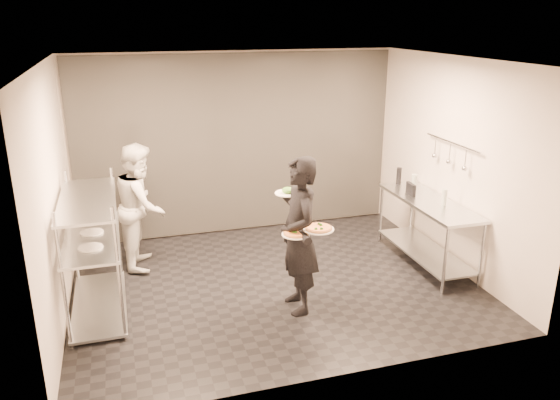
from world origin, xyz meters
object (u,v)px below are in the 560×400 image
object	(u,v)px
bottle_clear	(444,197)
bottle_dark	(399,176)
pass_rack	(93,248)
prep_counter	(428,221)
pizza_plate_far	(319,228)
salad_plate	(288,192)
pos_monitor	(411,189)
bottle_green	(414,184)
waiter	(299,236)
chef	(141,206)
pizza_plate_near	(296,234)

from	to	relation	value
bottle_clear	bottle_dark	xyz separation A→B (m)	(-0.12, 1.01, 0.02)
pass_rack	bottle_dark	size ratio (longest dim) A/B	6.42
prep_counter	pizza_plate_far	bearing A→B (deg)	-155.20
salad_plate	pos_monitor	bearing A→B (deg)	19.05
pizza_plate_far	bottle_green	size ratio (longest dim) A/B	1.25
waiter	chef	world-z (taller)	waiter
bottle_green	bottle_dark	size ratio (longest dim) A/B	1.08
chef	pizza_plate_near	size ratio (longest dim) A/B	5.48
pass_rack	pizza_plate_near	size ratio (longest dim) A/B	5.14
pos_monitor	bottle_dark	bearing A→B (deg)	85.73
pos_monitor	bottle_green	world-z (taller)	bottle_green
pos_monitor	bottle_dark	world-z (taller)	bottle_dark
waiter	bottle_dark	bearing A→B (deg)	126.21
bottle_clear	pizza_plate_far	bearing A→B (deg)	-161.25
chef	bottle_green	bearing A→B (deg)	-92.45
salad_plate	pos_monitor	world-z (taller)	salad_plate
pass_rack	bottle_clear	distance (m)	4.42
salad_plate	bottle_green	world-z (taller)	salad_plate
pass_rack	prep_counter	size ratio (longest dim) A/B	0.89
bottle_green	bottle_dark	world-z (taller)	bottle_green
chef	bottle_green	size ratio (longest dim) A/B	6.31
pos_monitor	bottle_dark	size ratio (longest dim) A/B	0.91
bottle_green	pass_rack	bearing A→B (deg)	-175.16
waiter	pizza_plate_near	size ratio (longest dim) A/B	5.90
pizza_plate_far	pass_rack	bearing A→B (deg)	159.69
pass_rack	salad_plate	xyz separation A→B (m)	(2.20, -0.39, 0.60)
prep_counter	pass_rack	bearing A→B (deg)	-179.97
pizza_plate_near	salad_plate	distance (m)	0.55
pass_rack	pizza_plate_far	size ratio (longest dim) A/B	4.72
bottle_green	chef	bearing A→B (deg)	168.66
bottle_clear	bottle_dark	distance (m)	1.02
pizza_plate_near	pos_monitor	distance (m)	2.33
chef	pizza_plate_near	xyz separation A→B (m)	(1.56, -1.92, 0.16)
pass_rack	waiter	distance (m)	2.35
chef	salad_plate	world-z (taller)	chef
pos_monitor	chef	bearing A→B (deg)	172.50
pizza_plate_near	prep_counter	bearing A→B (deg)	20.68
pass_rack	bottle_green	size ratio (longest dim) A/B	5.92
pass_rack	prep_counter	xyz separation A→B (m)	(4.33, 0.00, -0.14)
prep_counter	pos_monitor	world-z (taller)	pos_monitor
prep_counter	pos_monitor	bearing A→B (deg)	111.82
waiter	pizza_plate_far	world-z (taller)	waiter
chef	bottle_clear	world-z (taller)	chef
pass_rack	pos_monitor	xyz separation A→B (m)	(4.21, 0.30, 0.23)
chef	salad_plate	distance (m)	2.25
prep_counter	salad_plate	distance (m)	2.29
pass_rack	bottle_dark	xyz separation A→B (m)	(4.29, 0.80, 0.28)
pizza_plate_far	bottle_clear	distance (m)	2.12
prep_counter	waiter	bearing A→B (deg)	-162.21
bottle_clear	pizza_plate_near	bearing A→B (deg)	-164.84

